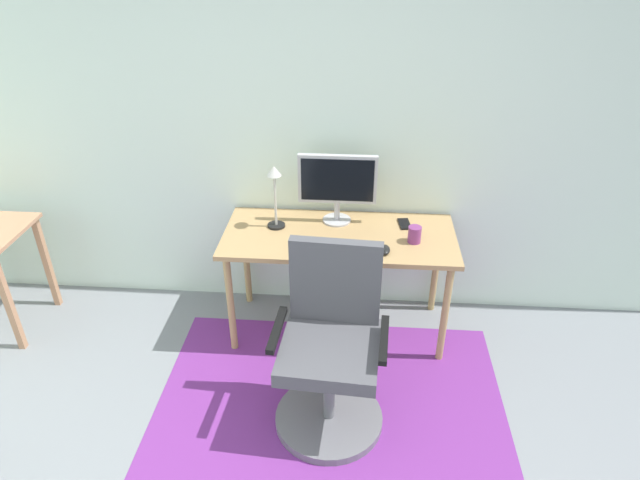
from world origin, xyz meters
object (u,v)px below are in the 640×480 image
Objects in this scene: desk at (339,245)px; desk_lamp at (275,188)px; keyboard at (331,251)px; cell_phone at (404,224)px; coffee_cup at (415,235)px; monitor at (337,183)px; computer_mouse at (385,250)px; office_chair at (331,357)px.

desk is 3.50× the size of desk_lamp.
keyboard is 3.07× the size of cell_phone.
coffee_cup is 0.22m from cell_phone.
monitor is 0.53m from computer_mouse.
desk_lamp reaches higher than coffee_cup.
desk_lamp is (-0.37, -0.10, -0.00)m from monitor.
office_chair is (-0.45, -0.70, -0.36)m from coffee_cup.
desk is at bearing 93.39° from office_chair.
desk is 10.16× the size of cell_phone.
computer_mouse is (0.31, 0.03, 0.01)m from keyboard.
desk_lamp reaches higher than keyboard.
desk_lamp is (-0.80, -0.08, 0.26)m from cell_phone.
monitor is 3.47× the size of cell_phone.
computer_mouse is at bearing -143.26° from coffee_cup.
monitor is 0.57m from coffee_cup.
computer_mouse is 0.37m from cell_phone.
desk is 0.34m from computer_mouse.
desk is at bearing -166.52° from cell_phone.
desk is 0.53m from desk_lamp.
computer_mouse is (0.27, -0.19, 0.09)m from desk.
office_chair is (-0.41, -0.92, -0.31)m from cell_phone.
cell_phone is at bearing 101.68° from coffee_cup.
coffee_cup is 0.91m from office_chair.
coffee_cup reaches higher than computer_mouse.
computer_mouse is at bearing -34.95° from desk.
computer_mouse is 0.76m from desk_lamp.
keyboard is 0.42× the size of office_chair.
computer_mouse is at bearing 67.96° from office_chair.
desk_lamp reaches higher than cell_phone.
desk_lamp is (-0.36, 0.29, 0.26)m from keyboard.
keyboard is (-0.02, -0.39, -0.26)m from monitor.
keyboard reaches higher than desk.
office_chair is at bearing -90.34° from desk.
coffee_cup is (0.45, -0.06, 0.13)m from desk.
coffee_cup is at bearing -7.36° from desk.
monitor is 0.47× the size of office_chair.
desk is at bearing -9.98° from desk_lamp.
monitor reaches higher than computer_mouse.
monitor is 1.19× the size of desk_lamp.
office_chair is at bearing -115.77° from computer_mouse.
monitor is 4.82× the size of coffee_cup.
monitor is 1.10m from office_chair.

